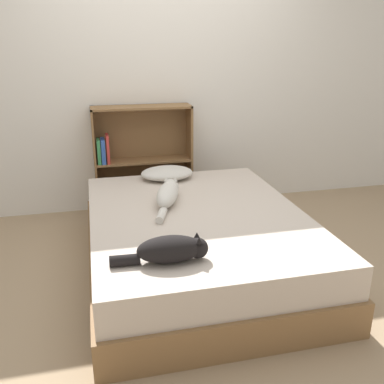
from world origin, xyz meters
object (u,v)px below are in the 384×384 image
object	(u,v)px
bookshelf	(140,158)
cat_light	(168,194)
pillow	(167,173)
cat_dark	(171,250)
bed	(197,241)

from	to	relation	value
bookshelf	cat_light	bearing A→B (deg)	-85.50
pillow	cat_light	size ratio (longest dim) A/B	0.73
cat_light	cat_dark	distance (m)	0.91
bed	bookshelf	size ratio (longest dim) A/B	1.94
bed	bookshelf	world-z (taller)	bookshelf
cat_dark	bookshelf	bearing A→B (deg)	91.22
cat_dark	bookshelf	distance (m)	1.94
cat_light	bookshelf	world-z (taller)	bookshelf
pillow	cat_light	world-z (taller)	cat_light
bookshelf	bed	bearing A→B (deg)	-79.15
cat_light	bookshelf	xyz separation A→B (m)	(-0.08, 1.05, 0.00)
cat_light	cat_dark	bearing A→B (deg)	-170.67
bed	cat_light	size ratio (longest dim) A/B	3.24
cat_light	cat_dark	size ratio (longest dim) A/B	1.14
pillow	bookshelf	bearing A→B (deg)	110.21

